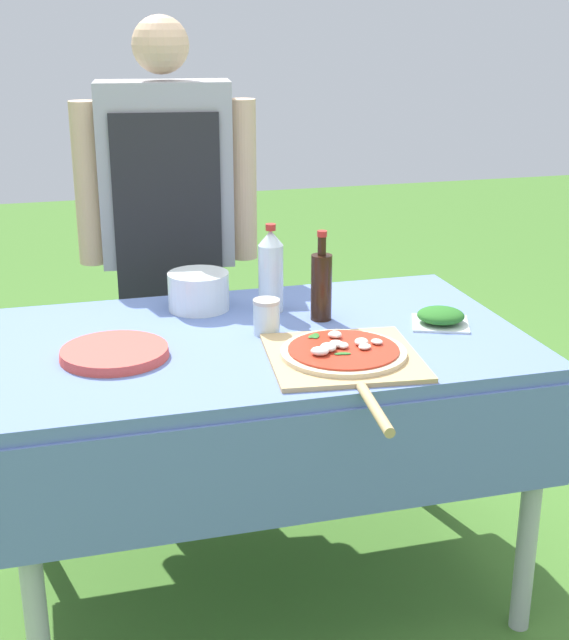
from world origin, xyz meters
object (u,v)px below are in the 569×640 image
at_px(sauce_jar, 267,319).
at_px(pizza_on_peel, 344,356).
at_px(oil_bottle, 321,285).
at_px(mixing_tub, 199,291).
at_px(herb_container, 441,317).
at_px(water_bottle, 271,271).
at_px(person_cook, 168,220).
at_px(plate_stack, 115,353).
at_px(prep_table, 262,371).

bearing_deg(sauce_jar, pizza_on_peel, -61.08).
bearing_deg(oil_bottle, mixing_tub, 150.10).
bearing_deg(herb_container, oil_bottle, 156.80).
xyz_separation_m(oil_bottle, water_bottle, (-0.12, 0.11, 0.02)).
distance_m(pizza_on_peel, sauce_jar, 0.28).
relative_size(person_cook, oil_bottle, 6.26).
bearing_deg(plate_stack, herb_container, 0.94).
xyz_separation_m(person_cook, pizza_on_peel, (0.29, -0.99, -0.15)).
distance_m(person_cook, mixing_tub, 0.50).
bearing_deg(mixing_tub, sauce_jar, -61.38).
relative_size(pizza_on_peel, plate_stack, 2.32).
height_order(water_bottle, mixing_tub, water_bottle).
bearing_deg(herb_container, prep_table, 175.52).
bearing_deg(mixing_tub, prep_table, -65.95).
xyz_separation_m(plate_stack, sauce_jar, (0.41, 0.07, 0.03)).
bearing_deg(pizza_on_peel, sauce_jar, 124.97).
bearing_deg(oil_bottle, person_cook, 116.38).
height_order(pizza_on_peel, plate_stack, pizza_on_peel).
relative_size(person_cook, mixing_tub, 9.00).
relative_size(pizza_on_peel, water_bottle, 2.47).
xyz_separation_m(pizza_on_peel, sauce_jar, (-0.14, 0.25, 0.03)).
bearing_deg(sauce_jar, person_cook, 101.75).
height_order(mixing_tub, plate_stack, mixing_tub).
relative_size(herb_container, plate_stack, 0.72).
relative_size(mixing_tub, plate_stack, 0.65).
distance_m(prep_table, pizza_on_peel, 0.30).
relative_size(prep_table, plate_stack, 5.13).
height_order(prep_table, herb_container, herb_container).
bearing_deg(prep_table, sauce_jar, 47.26).
relative_size(water_bottle, herb_container, 1.30).
bearing_deg(oil_bottle, water_bottle, 136.99).
xyz_separation_m(pizza_on_peel, oil_bottle, (0.04, 0.32, 0.09)).
xyz_separation_m(prep_table, plate_stack, (-0.40, -0.05, 0.11)).
xyz_separation_m(oil_bottle, sauce_jar, (-0.18, -0.07, -0.06)).
distance_m(pizza_on_peel, plate_stack, 0.58).
height_order(mixing_tub, sauce_jar, mixing_tub).
bearing_deg(sauce_jar, plate_stack, -170.04).
bearing_deg(prep_table, pizza_on_peel, -56.10).
relative_size(person_cook, pizza_on_peel, 2.52).
distance_m(oil_bottle, sauce_jar, 0.20).
bearing_deg(water_bottle, oil_bottle, -43.01).
distance_m(person_cook, oil_bottle, 0.75).
bearing_deg(person_cook, mixing_tub, 99.38).
distance_m(oil_bottle, herb_container, 0.34).
bearing_deg(person_cook, prep_table, 107.86).
bearing_deg(prep_table, herb_container, -4.48).
xyz_separation_m(herb_container, mixing_tub, (-0.62, 0.31, 0.03)).
bearing_deg(oil_bottle, pizza_on_peel, -97.16).
xyz_separation_m(oil_bottle, mixing_tub, (-0.32, 0.18, -0.05)).
bearing_deg(pizza_on_peel, prep_table, 129.95).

